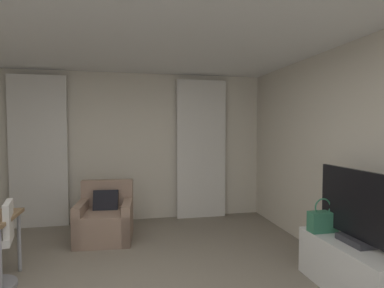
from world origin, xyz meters
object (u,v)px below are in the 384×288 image
Objects in this scene: tv_flatscreen at (357,209)px; handbag_primary at (323,221)px; tv_console at (354,268)px; armchair at (105,220)px.

handbag_primary is (-0.10, 0.38, -0.22)m from tv_flatscreen.
tv_console is 3.16× the size of handbag_primary.
tv_console is at bearing -74.93° from handbag_primary.
handbag_primary is (-0.10, 0.37, 0.37)m from tv_console.
tv_console is 0.54m from handbag_primary.
handbag_primary reaches higher than tv_console.
armchair is 0.81× the size of tv_flatscreen.
handbag_primary is (2.40, -1.71, 0.34)m from armchair.
tv_flatscreen is (2.50, -2.09, 0.57)m from armchair.
tv_console is 1.12× the size of tv_flatscreen.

